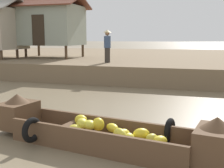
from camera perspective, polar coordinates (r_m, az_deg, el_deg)
name	(u,v)px	position (r m, az deg, el deg)	size (l,w,h in m)	color
ground_plane	(166,101)	(10.26, 10.67, -3.25)	(300.00, 300.00, 0.00)	#7A6B51
riverbank_strip	(185,61)	(22.30, 14.17, 4.44)	(160.00, 20.00, 0.90)	#756047
banana_boat	(101,131)	(5.87, -2.16, -9.30)	(5.12, 1.69, 0.89)	brown
stilt_house_mid_right	(50,24)	(19.13, -12.06, 11.40)	(4.43, 3.43, 3.91)	#4C3826
vendor_person	(107,44)	(14.86, -0.93, 7.81)	(0.44, 0.44, 1.66)	#332D28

